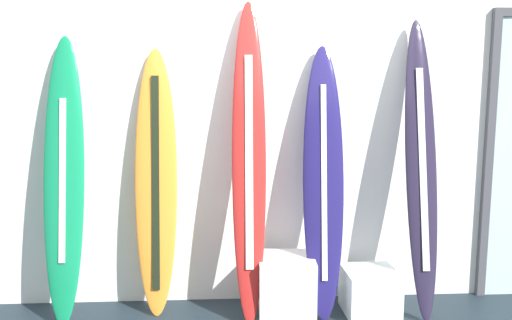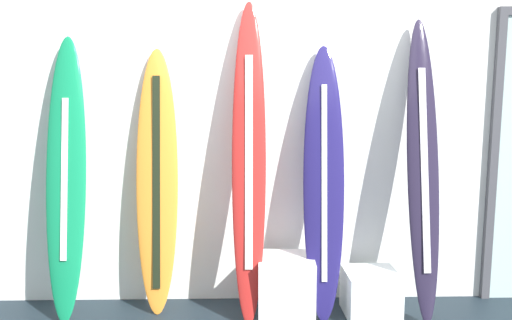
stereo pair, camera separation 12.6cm
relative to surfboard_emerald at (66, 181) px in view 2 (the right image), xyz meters
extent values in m
cube|color=silver|center=(1.41, 0.35, 0.42)|extent=(7.20, 0.20, 2.80)
ellipsoid|color=#12824E|center=(0.00, 0.00, 0.01)|extent=(0.29, 0.42, 1.98)
cube|color=white|center=(0.00, -0.03, 0.02)|extent=(0.05, 0.20, 1.10)
cone|color=black|center=(0.00, -0.10, -0.80)|extent=(0.07, 0.09, 0.11)
ellipsoid|color=orange|center=(0.62, 0.09, -0.03)|extent=(0.31, 0.31, 1.89)
cube|color=black|center=(0.62, 0.06, -0.03)|extent=(0.06, 0.21, 1.50)
cone|color=black|center=(0.62, 0.02, -0.81)|extent=(0.07, 0.08, 0.11)
ellipsoid|color=#B3231F|center=(1.27, -0.02, 0.13)|extent=(0.25, 0.49, 2.22)
cube|color=white|center=(1.27, -0.05, 0.14)|extent=(0.06, 0.29, 1.45)
ellipsoid|color=#1F1954|center=(1.80, 0.00, -0.02)|extent=(0.31, 0.45, 1.92)
cube|color=silver|center=(1.80, -0.03, -0.01)|extent=(0.05, 0.28, 1.35)
ellipsoid|color=#231D32|center=(2.48, -0.03, 0.07)|extent=(0.24, 0.50, 2.10)
cube|color=silver|center=(2.48, -0.07, 0.08)|extent=(0.06, 0.29, 1.39)
cone|color=black|center=(2.48, -0.16, -0.79)|extent=(0.07, 0.09, 0.11)
cube|color=white|center=(2.14, -0.06, -0.82)|extent=(0.38, 0.38, 0.32)
cube|color=silver|center=(1.53, -0.07, -0.76)|extent=(0.41, 0.41, 0.43)
cube|color=#47474C|center=(3.10, 0.23, 0.09)|extent=(0.06, 0.06, 2.13)
camera|label=1|loc=(1.11, -3.66, 0.69)|focal=37.46mm
camera|label=2|loc=(1.24, -3.67, 0.69)|focal=37.46mm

